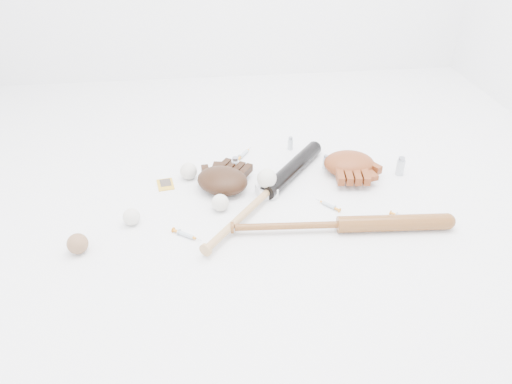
{
  "coord_description": "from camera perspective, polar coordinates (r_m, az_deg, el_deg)",
  "views": [
    {
      "loc": [
        -0.23,
        -1.67,
        1.16
      ],
      "look_at": [
        -0.04,
        -0.0,
        0.06
      ],
      "focal_mm": 35.0,
      "sensor_mm": 36.0,
      "label": 1
    }
  ],
  "objects": [
    {
      "name": "vial_3",
      "position": [
        2.31,
        16.19,
        2.87
      ],
      "size": [
        0.04,
        0.04,
        0.09
      ],
      "primitive_type": "cylinder",
      "color": "#B4BEC6",
      "rests_on": "ground"
    },
    {
      "name": "vial_1",
      "position": [
        2.29,
        7.96,
        3.43
      ],
      "size": [
        0.03,
        0.03,
        0.07
      ],
      "primitive_type": "cylinder",
      "color": "#B4BEC6",
      "rests_on": "ground"
    },
    {
      "name": "baseball_left",
      "position": [
        1.97,
        -14.05,
        -2.77
      ],
      "size": [
        0.07,
        0.07,
        0.07
      ],
      "primitive_type": "sphere",
      "color": "silver",
      "rests_on": "ground"
    },
    {
      "name": "syringe_0",
      "position": [
        1.88,
        -8.01,
        -4.86
      ],
      "size": [
        0.13,
        0.11,
        0.02
      ],
      "primitive_type": null,
      "rotation": [
        0.0,
        0.0,
        -0.64
      ],
      "color": "#ADBCC6",
      "rests_on": "ground"
    },
    {
      "name": "baseball_upper",
      "position": [
        2.21,
        -7.72,
        2.39
      ],
      "size": [
        0.07,
        0.07,
        0.07
      ],
      "primitive_type": "sphere",
      "color": "silver",
      "rests_on": "ground"
    },
    {
      "name": "trading_card",
      "position": [
        2.2,
        -10.31,
        0.85
      ],
      "size": [
        0.08,
        0.1,
        0.01
      ],
      "primitive_type": "cube",
      "rotation": [
        0.0,
        0.0,
        0.16
      ],
      "color": "gold",
      "rests_on": "ground"
    },
    {
      "name": "bat_dark",
      "position": [
        2.06,
        1.37,
        0.04
      ],
      "size": [
        0.63,
        0.78,
        0.07
      ],
      "primitive_type": null,
      "rotation": [
        0.0,
        0.0,
        0.91
      ],
      "color": "black",
      "rests_on": "ground"
    },
    {
      "name": "syringe_3",
      "position": [
        2.03,
        16.53,
        -2.83
      ],
      "size": [
        0.11,
        0.11,
        0.02
      ],
      "primitive_type": null,
      "rotation": [
        0.0,
        0.0,
        -0.77
      ],
      "color": "#ADBCC6",
      "rests_on": "ground"
    },
    {
      "name": "syringe_2",
      "position": [
        2.39,
        -1.42,
        4.38
      ],
      "size": [
        0.11,
        0.14,
        0.02
      ],
      "primitive_type": null,
      "rotation": [
        0.0,
        0.0,
        0.99
      ],
      "color": "#ADBCC6",
      "rests_on": "ground"
    },
    {
      "name": "vial_0",
      "position": [
        2.44,
        3.94,
        5.57
      ],
      "size": [
        0.03,
        0.03,
        0.07
      ],
      "primitive_type": "cylinder",
      "color": "#B4BEC6",
      "rests_on": "ground"
    },
    {
      "name": "glove_tan",
      "position": [
        2.27,
        10.61,
        3.23
      ],
      "size": [
        0.3,
        0.3,
        0.1
      ],
      "primitive_type": null,
      "rotation": [
        0.0,
        0.0,
        3.01
      ],
      "color": "maroon",
      "rests_on": "ground"
    },
    {
      "name": "vial_2",
      "position": [
        2.22,
        -2.36,
        3.0
      ],
      "size": [
        0.03,
        0.03,
        0.09
      ],
      "primitive_type": "cylinder",
      "color": "#B4BEC6",
      "rests_on": "ground"
    },
    {
      "name": "glove_dark",
      "position": [
        2.11,
        -3.86,
        1.36
      ],
      "size": [
        0.37,
        0.37,
        0.1
      ],
      "primitive_type": null,
      "rotation": [
        0.0,
        0.0,
        -0.57
      ],
      "color": "black",
      "rests_on": "ground"
    },
    {
      "name": "bat_wood",
      "position": [
        1.9,
        9.58,
        -3.68
      ],
      "size": [
        0.87,
        0.12,
        0.06
      ],
      "primitive_type": null,
      "rotation": [
        0.0,
        0.0,
        -0.07
      ],
      "color": "brown",
      "rests_on": "ground"
    },
    {
      "name": "baseball_aged",
      "position": [
        1.89,
        -19.72,
        -5.58
      ],
      "size": [
        0.07,
        0.07,
        0.07
      ],
      "primitive_type": "sphere",
      "color": "brown",
      "rests_on": "ground"
    },
    {
      "name": "syringe_1",
      "position": [
        2.04,
        8.3,
        -1.49
      ],
      "size": [
        0.1,
        0.11,
        0.02
      ],
      "primitive_type": null,
      "rotation": [
        0.0,
        0.0,
        2.28
      ],
      "color": "#ADBCC6",
      "rests_on": "ground"
    },
    {
      "name": "pedestal",
      "position": [
        2.08,
        1.21,
        0.11
      ],
      "size": [
        0.09,
        0.09,
        0.04
      ],
      "primitive_type": "cube",
      "rotation": [
        0.0,
        0.0,
        0.2
      ],
      "color": "white",
      "rests_on": "ground"
    },
    {
      "name": "baseball_on_pedestal",
      "position": [
        2.05,
        1.23,
        1.58
      ],
      "size": [
        0.08,
        0.08,
        0.08
      ],
      "primitive_type": "sphere",
      "color": "silver",
      "rests_on": "pedestal"
    },
    {
      "name": "baseball_mid",
      "position": [
        1.99,
        -4.12,
        -1.23
      ],
      "size": [
        0.07,
        0.07,
        0.07
      ],
      "primitive_type": "sphere",
      "color": "silver",
      "rests_on": "ground"
    }
  ]
}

